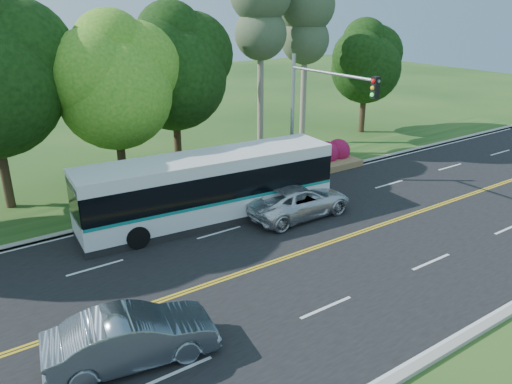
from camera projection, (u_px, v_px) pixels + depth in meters
ground at (276, 262)px, 19.58m from camera, size 120.00×120.00×0.00m
road at (276, 261)px, 19.57m from camera, size 60.00×14.00×0.02m
curb_north at (191, 203)px, 25.06m from camera, size 60.00×0.30×0.15m
curb_south at (427, 361)px, 14.05m from camera, size 60.00×0.30×0.15m
grass_verge at (175, 193)px, 26.49m from camera, size 60.00×4.00×0.10m
lane_markings at (274, 262)px, 19.52m from camera, size 57.60×13.82×0.00m
tree_row at (39, 65)px, 23.79m from camera, size 44.70×9.10×13.84m
bougainvillea_hedge at (291, 162)px, 29.40m from camera, size 9.50×2.25×1.50m
traffic_signal at (316, 104)px, 25.50m from camera, size 0.42×6.10×7.00m
transit_bus at (209, 189)px, 22.78m from camera, size 12.05×3.56×3.11m
sedan at (132, 337)px, 13.89m from camera, size 4.96×2.45×1.56m
suv at (299, 201)px, 23.54m from camera, size 5.29×2.46×1.47m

